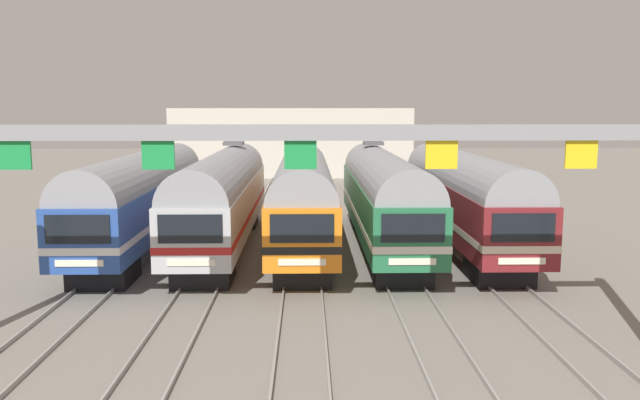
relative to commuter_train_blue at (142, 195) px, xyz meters
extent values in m
plane|color=gray|center=(7.90, 0.01, -2.69)|extent=(160.00, 160.00, 0.00)
cube|color=gray|center=(-0.72, 17.01, -2.61)|extent=(0.07, 70.00, 0.15)
cube|color=gray|center=(0.72, 17.01, -2.61)|extent=(0.07, 70.00, 0.15)
cube|color=gray|center=(3.23, 17.01, -2.61)|extent=(0.07, 70.00, 0.15)
cube|color=gray|center=(4.67, 17.01, -2.61)|extent=(0.07, 70.00, 0.15)
cube|color=gray|center=(7.18, 17.01, -2.61)|extent=(0.07, 70.00, 0.15)
cube|color=gray|center=(8.62, 17.01, -2.61)|extent=(0.07, 70.00, 0.15)
cube|color=gray|center=(11.14, 17.01, -2.61)|extent=(0.07, 70.00, 0.15)
cube|color=gray|center=(12.57, 17.01, -2.61)|extent=(0.07, 70.00, 0.15)
cube|color=gray|center=(15.09, 17.01, -2.61)|extent=(0.07, 70.00, 0.15)
cube|color=gray|center=(16.52, 17.01, -2.61)|extent=(0.07, 70.00, 0.15)
cube|color=#284C9E|center=(0.00, 0.01, -0.46)|extent=(2.85, 18.00, 2.35)
cube|color=white|center=(0.00, 0.01, -0.81)|extent=(2.88, 18.02, 0.28)
cylinder|color=gray|center=(0.00, 0.01, 0.71)|extent=(2.74, 17.64, 2.74)
cube|color=black|center=(0.00, -9.01, 0.01)|extent=(2.28, 0.06, 1.03)
cube|color=silver|center=(0.00, -9.01, -1.21)|extent=(1.71, 0.05, 0.24)
cube|color=black|center=(0.00, -6.29, -2.16)|extent=(2.28, 2.60, 1.05)
cube|color=black|center=(0.00, 6.31, -2.16)|extent=(2.28, 2.60, 1.05)
cube|color=#B2B5BA|center=(3.95, 0.01, -0.46)|extent=(2.85, 18.00, 2.35)
cube|color=#B21E1E|center=(3.95, 0.01, -0.81)|extent=(2.88, 18.02, 0.28)
cylinder|color=gray|center=(3.95, 0.01, 0.71)|extent=(2.74, 17.64, 2.74)
cube|color=black|center=(3.95, -9.01, 0.01)|extent=(2.28, 0.06, 1.03)
cube|color=silver|center=(3.95, -9.01, -1.21)|extent=(1.71, 0.05, 0.24)
cube|color=black|center=(3.95, -6.29, -2.16)|extent=(2.28, 2.60, 1.05)
cube|color=black|center=(3.95, 6.31, -2.16)|extent=(2.28, 2.60, 1.05)
cube|color=#4C4C51|center=(3.95, 5.05, 2.26)|extent=(1.10, 1.10, 0.20)
cube|color=orange|center=(7.90, 0.01, -0.46)|extent=(2.85, 18.00, 2.35)
cube|color=black|center=(7.90, 0.01, -0.81)|extent=(2.88, 18.02, 0.28)
cylinder|color=gray|center=(7.90, 0.01, 0.71)|extent=(2.74, 17.64, 2.74)
cube|color=black|center=(7.90, -9.01, 0.01)|extent=(2.28, 0.06, 1.03)
cube|color=silver|center=(7.90, -9.01, -1.21)|extent=(1.71, 0.05, 0.24)
cube|color=black|center=(7.90, -6.29, -2.16)|extent=(2.28, 2.60, 1.05)
cube|color=black|center=(7.90, 6.31, -2.16)|extent=(2.28, 2.60, 1.05)
cube|color=#4C4C51|center=(7.90, 5.05, 2.26)|extent=(1.10, 1.10, 0.20)
cube|color=#236B42|center=(11.85, 0.01, -0.46)|extent=(2.85, 18.00, 2.35)
cube|color=silver|center=(11.85, 0.01, -0.81)|extent=(2.88, 18.02, 0.28)
cylinder|color=gray|center=(11.85, 0.01, 0.71)|extent=(2.74, 17.64, 2.74)
cube|color=black|center=(11.85, -9.01, 0.01)|extent=(2.28, 0.06, 1.03)
cube|color=silver|center=(11.85, -9.01, -1.21)|extent=(1.71, 0.05, 0.24)
cube|color=black|center=(11.85, -6.29, -2.16)|extent=(2.28, 2.60, 1.05)
cube|color=black|center=(11.85, 6.31, -2.16)|extent=(2.28, 2.60, 1.05)
cube|color=#4C4C51|center=(11.85, 5.05, 2.26)|extent=(1.10, 1.10, 0.20)
cube|color=maroon|center=(15.80, 0.01, -0.46)|extent=(2.85, 18.00, 2.35)
cube|color=beige|center=(15.80, 0.01, -0.81)|extent=(2.88, 18.02, 0.28)
cylinder|color=gray|center=(15.80, 0.01, 0.71)|extent=(2.74, 17.64, 2.74)
cube|color=black|center=(15.80, -9.01, 0.01)|extent=(2.28, 0.06, 1.03)
cube|color=silver|center=(15.80, -9.01, -1.21)|extent=(1.71, 0.05, 0.24)
cube|color=black|center=(15.80, -6.29, -2.16)|extent=(2.28, 2.60, 1.05)
cube|color=black|center=(15.80, 6.31, -2.16)|extent=(2.28, 2.60, 1.05)
cube|color=#4C4C51|center=(15.80, 5.05, 2.26)|extent=(1.10, 1.10, 0.20)
cube|color=gray|center=(7.90, -13.49, 3.56)|extent=(20.60, 0.32, 0.44)
cube|color=#198C3F|center=(0.00, -13.49, 2.94)|extent=(0.90, 0.08, 0.80)
cube|color=#198C3F|center=(3.95, -13.49, 2.94)|extent=(0.90, 0.08, 0.80)
cube|color=#198C3F|center=(7.90, -13.49, 2.94)|extent=(0.90, 0.08, 0.80)
cube|color=yellow|center=(11.85, -13.49, 2.94)|extent=(0.90, 0.08, 0.80)
cube|color=yellow|center=(15.80, -13.49, 2.94)|extent=(0.90, 0.08, 0.80)
cube|color=beige|center=(6.54, 36.96, 0.77)|extent=(24.19, 10.00, 6.90)
camera|label=1|loc=(8.08, -31.46, 4.24)|focal=36.20mm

